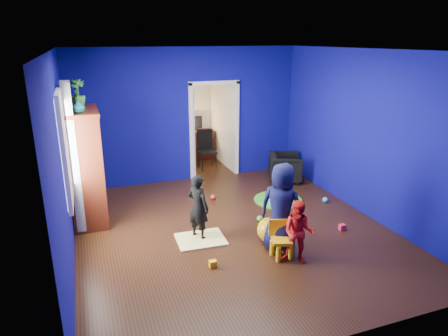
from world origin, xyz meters
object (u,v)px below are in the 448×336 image
object	(u,v)px
armchair	(285,168)
hopper_ball	(270,230)
tv_armoire	(85,167)
child_black	(198,207)
kid_chair	(282,242)
child_navy	(281,207)
toddler_red	(299,233)
play_mat	(278,200)
crt_tv	(88,164)
study_desk	(196,145)
folding_chair	(207,151)
vase	(79,106)

from	to	relation	value
armchair	hopper_ball	distance (m)	2.88
tv_armoire	armchair	bearing A→B (deg)	8.36
child_black	kid_chair	xyz separation A→B (m)	(0.96, -0.99, -0.28)
child_navy	kid_chair	distance (m)	0.50
child_black	toddler_red	size ratio (longest dim) A/B	1.14
hopper_ball	play_mat	size ratio (longest dim) A/B	0.42
play_mat	crt_tv	bearing A→B (deg)	174.27
study_desk	folding_chair	bearing A→B (deg)	-90.00
folding_chair	crt_tv	bearing A→B (deg)	-143.52
vase	crt_tv	world-z (taller)	vase
crt_tv	kid_chair	size ratio (longest dim) A/B	1.40
vase	kid_chair	distance (m)	3.72
toddler_red	vase	world-z (taller)	vase
child_navy	vase	bearing A→B (deg)	14.14
armchair	child_navy	world-z (taller)	child_navy
play_mat	folding_chair	xyz separation A→B (m)	(-0.71, 2.40, 0.45)
crt_tv	hopper_ball	bearing A→B (deg)	-35.02
vase	tv_armoire	distance (m)	1.12
crt_tv	folding_chair	xyz separation A→B (m)	(2.77, 2.05, -0.56)
child_navy	folding_chair	bearing A→B (deg)	-44.52
child_black	toddler_red	world-z (taller)	child_black
child_black	tv_armoire	xyz separation A→B (m)	(-1.60, 1.30, 0.45)
play_mat	vase	bearing A→B (deg)	179.20
child_navy	study_desk	distance (m)	5.08
child_navy	tv_armoire	world-z (taller)	tv_armoire
child_navy	crt_tv	distance (m)	3.35
folding_chair	child_navy	bearing A→B (deg)	-92.01
crt_tv	play_mat	size ratio (longest dim) A/B	0.74
child_black	child_navy	xyz separation A→B (m)	(1.06, -0.75, 0.14)
tv_armoire	folding_chair	distance (m)	3.52
child_black	vase	distance (m)	2.43
vase	hopper_ball	xyz separation A→B (m)	(2.62, -1.51, -1.86)
vase	play_mat	size ratio (longest dim) A/B	0.21
tv_armoire	hopper_ball	world-z (taller)	tv_armoire
toddler_red	child_navy	bearing A→B (deg)	131.83
vase	kid_chair	size ratio (longest dim) A/B	0.39
study_desk	hopper_ball	bearing A→B (deg)	-92.31
child_navy	child_black	bearing A→B (deg)	12.19
child_navy	vase	distance (m)	3.48
hopper_ball	study_desk	bearing A→B (deg)	87.69
crt_tv	hopper_ball	size ratio (longest dim) A/B	1.76
child_navy	crt_tv	bearing A→B (deg)	9.45
hopper_ball	folding_chair	bearing A→B (deg)	87.12
child_navy	tv_armoire	size ratio (longest dim) A/B	0.69
crt_tv	study_desk	world-z (taller)	crt_tv
toddler_red	tv_armoire	world-z (taller)	tv_armoire
armchair	study_desk	xyz separation A→B (m)	(-1.37, 2.39, 0.06)
vase	study_desk	size ratio (longest dim) A/B	0.22
play_mat	folding_chair	size ratio (longest dim) A/B	1.03
play_mat	hopper_ball	bearing A→B (deg)	-121.75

